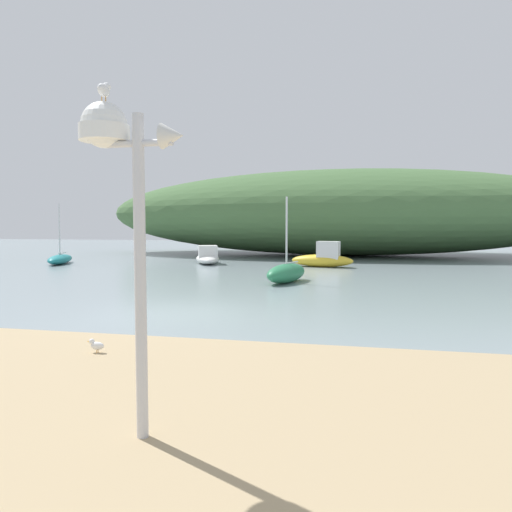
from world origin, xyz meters
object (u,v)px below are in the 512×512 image
at_px(mast_structure, 118,163).
at_px(sailboat_far_left, 286,273).
at_px(seagull_on_radar, 104,89).
at_px(seagull_near_waterline, 96,345).
at_px(motorboat_by_sandbar, 208,257).
at_px(motorboat_east_reach, 324,258).
at_px(sailboat_west_reach, 60,259).

height_order(mast_structure, sailboat_far_left, mast_structure).
relative_size(seagull_on_radar, seagull_near_waterline, 0.90).
distance_m(motorboat_by_sandbar, sailboat_far_left, 10.70).
xyz_separation_m(seagull_on_radar, motorboat_east_reach, (0.72, 22.88, -3.23)).
bearing_deg(sailboat_far_left, motorboat_east_reach, 82.45).
bearing_deg(seagull_on_radar, sailboat_west_reach, 125.60).
relative_size(seagull_on_radar, sailboat_far_left, 0.08).
relative_size(seagull_on_radar, sailboat_west_reach, 0.08).
distance_m(motorboat_east_reach, seagull_near_waterline, 20.20).
height_order(motorboat_by_sandbar, sailboat_far_left, sailboat_far_left).
relative_size(seagull_on_radar, motorboat_by_sandbar, 0.07).
xyz_separation_m(mast_structure, motorboat_by_sandbar, (-6.72, 23.77, -2.60)).
bearing_deg(motorboat_east_reach, seagull_near_waterline, -97.31).
height_order(mast_structure, sailboat_west_reach, sailboat_west_reach).
bearing_deg(motorboat_east_reach, motorboat_by_sandbar, 173.16).
height_order(seagull_on_radar, motorboat_east_reach, seagull_on_radar).
distance_m(sailboat_west_reach, motorboat_east_reach, 16.24).
xyz_separation_m(mast_structure, motorboat_east_reach, (0.57, 22.89, -2.49)).
bearing_deg(sailboat_west_reach, motorboat_east_reach, 4.46).
height_order(seagull_on_radar, sailboat_west_reach, seagull_on_radar).
xyz_separation_m(mast_structure, sailboat_far_left, (-0.46, 15.08, -2.61)).
relative_size(seagull_on_radar, motorboat_east_reach, 0.08).
bearing_deg(seagull_on_radar, motorboat_east_reach, 88.20).
bearing_deg(motorboat_by_sandbar, mast_structure, -74.22).
bearing_deg(sailboat_west_reach, mast_structure, -54.16).
distance_m(motorboat_by_sandbar, seagull_near_waterline, 21.44).
relative_size(motorboat_by_sandbar, sailboat_west_reach, 1.12).
bearing_deg(motorboat_east_reach, seagull_on_radar, -91.80).
bearing_deg(sailboat_west_reach, motorboat_by_sandbar, 13.49).
relative_size(mast_structure, seagull_on_radar, 11.33).
bearing_deg(seagull_near_waterline, motorboat_by_sandbar, 102.71).
height_order(sailboat_west_reach, motorboat_east_reach, sailboat_west_reach).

